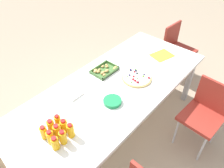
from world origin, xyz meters
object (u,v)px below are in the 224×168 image
Objects in this scene: chair_near_right at (205,111)px; juice_bottle_4 at (57,131)px; snack_tray at (104,70)px; napkin_stack at (73,94)px; chair_end at (177,47)px; juice_bottle_0 at (55,143)px; party_table at (107,95)px; plate_stack at (112,101)px; juice_bottle_3 at (50,137)px; juice_bottle_8 at (58,122)px; juice_bottle_1 at (63,137)px; paper_folder at (162,55)px; cardboard_tube at (0,163)px; juice_bottle_6 at (44,132)px; juice_bottle_7 at (51,127)px; juice_bottle_5 at (64,126)px; fruit_pizza at (137,77)px; juice_bottle_2 at (71,130)px.

juice_bottle_4 reaches higher than chair_near_right.
napkin_stack is (-0.49, -0.02, -0.01)m from snack_tray.
juice_bottle_0 is (-2.40, -0.18, 0.30)m from chair_end.
plate_stack is at bearing -119.92° from party_table.
juice_bottle_8 reaches higher than juice_bottle_3.
party_table is at bearing 11.61° from juice_bottle_1.
juice_bottle_4 reaches higher than paper_folder.
juice_bottle_0 is 0.40m from cardboard_tube.
juice_bottle_7 is at bearing -3.59° from juice_bottle_6.
juice_bottle_7 is (0.08, 0.15, 0.01)m from juice_bottle_0.
juice_bottle_0 is 1.06m from snack_tray.
juice_bottle_1 reaches higher than snack_tray.
juice_bottle_8 is (-0.01, 0.07, 0.00)m from juice_bottle_5.
napkin_stack is 0.78× the size of cardboard_tube.
plate_stack is at bearing -17.03° from juice_bottle_8.
juice_bottle_6 is at bearing 2.10° from cardboard_tube.
juice_bottle_7 is at bearing 92.39° from juice_bottle_4.
snack_tray is 0.79m from paper_folder.
plate_stack is at bearing -174.88° from fruit_pizza.
juice_bottle_4 is (0.01, 0.08, 0.00)m from juice_bottle_1.
paper_folder is (1.70, 0.06, -0.06)m from juice_bottle_0.
juice_bottle_7 is at bearing 88.97° from juice_bottle_1.
chair_end is at bearing 2.46° from juice_bottle_3.
juice_bottle_3 is 0.51× the size of paper_folder.
juice_bottle_2 is at bearing -87.21° from juice_bottle_5.
juice_bottle_0 is 0.68m from plate_stack.
chair_near_right is 0.82m from fruit_pizza.
chair_near_right is 1.19m from snack_tray.
juice_bottle_5 reaches higher than paper_folder.
juice_bottle_7 reaches higher than party_table.
party_table is 0.62m from juice_bottle_5.
fruit_pizza reaches higher than snack_tray.
juice_bottle_1 is at bearing -66.23° from juice_bottle_6.
juice_bottle_7 is at bearing 1.18° from cardboard_tube.
juice_bottle_1 is 0.47m from cardboard_tube.
juice_bottle_8 is 0.99m from fruit_pizza.
chair_end is 5.53× the size of napkin_stack.
juice_bottle_4 is 0.51m from napkin_stack.
chair_near_right is 1.04m from plate_stack.
juice_bottle_4 is 0.50× the size of snack_tray.
juice_bottle_2 reaches higher than chair_near_right.
fruit_pizza is 1.26× the size of paper_folder.
juice_bottle_7 is (-1.33, 0.85, 0.31)m from chair_near_right.
chair_end is at bearing -44.63° from chair_near_right.
fruit_pizza is at bearing -6.99° from juice_bottle_8.
paper_folder reaches higher than party_table.
chair_near_right is 2.54× the size of fruit_pizza.
juice_bottle_8 reaches higher than juice_bottle_6.
juice_bottle_0 reaches higher than plate_stack.
fruit_pizza is (1.13, 0.03, -0.05)m from juice_bottle_0.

